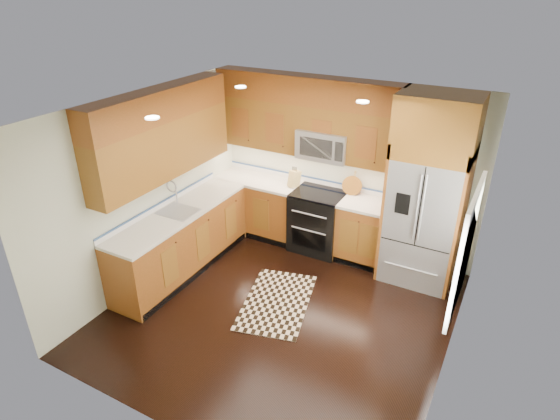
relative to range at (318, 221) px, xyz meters
The scene contains 16 objects.
ground 1.75m from the range, 81.47° to the right, with size 4.00×4.00×0.00m, color black.
wall_back 0.93m from the range, 53.04° to the left, with size 4.00×0.02×2.60m, color silver.
wall_left 2.56m from the range, 136.38° to the right, with size 0.02×4.00×2.60m, color silver.
wall_right 2.92m from the range, 36.55° to the right, with size 0.02×4.00×2.60m, color silver.
window 2.83m from the range, 33.39° to the right, with size 0.04×1.10×1.30m.
base_cabinets 1.25m from the range, 141.90° to the right, with size 2.85×3.00×0.90m.
countertop 1.16m from the range, 142.09° to the right, with size 2.86×3.01×0.04m.
upper_cabinets 1.89m from the range, 147.22° to the right, with size 2.85×3.00×1.15m.
range is the anchor object (origin of this frame).
microwave 1.20m from the range, 90.19° to the left, with size 0.76×0.40×0.42m.
refrigerator 1.76m from the range, ahead, with size 0.98×0.75×2.60m.
sink_faucet 2.13m from the range, 135.87° to the right, with size 0.54×0.44×0.37m.
rug 1.58m from the range, 85.86° to the right, with size 0.81×1.36×0.01m, color black.
knife_block 0.75m from the range, behind, with size 0.16×0.19×0.32m.
utensil_crock 0.78m from the range, 29.29° to the left, with size 0.15×0.15×0.35m.
cutting_board 0.68m from the range, 23.03° to the left, with size 0.29×0.29×0.02m, color brown.
Camera 1 is at (2.24, -4.16, 3.85)m, focal length 30.00 mm.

